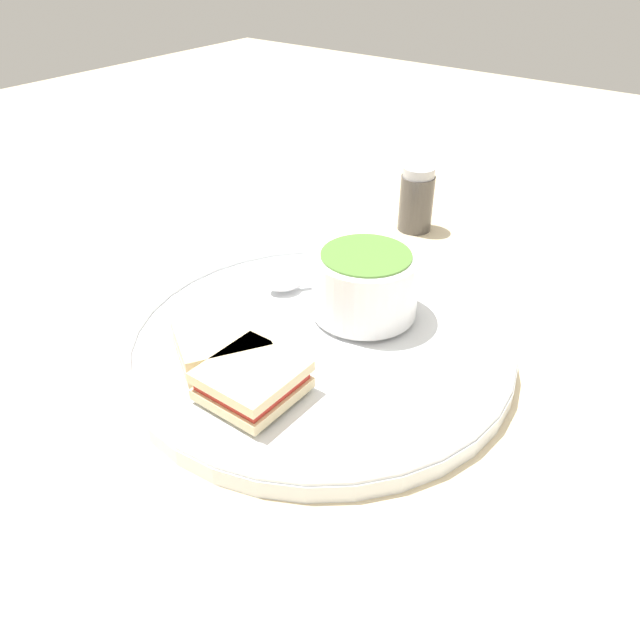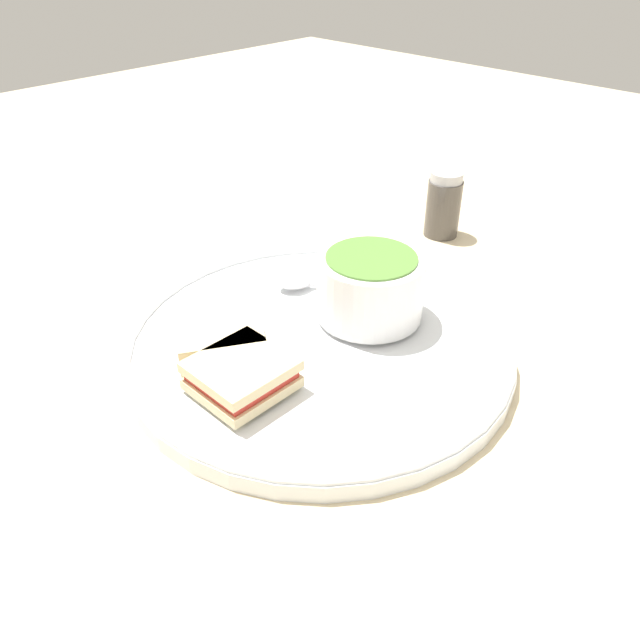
{
  "view_description": "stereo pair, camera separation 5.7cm",
  "coord_description": "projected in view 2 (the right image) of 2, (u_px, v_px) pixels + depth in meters",
  "views": [
    {
      "loc": [
        -0.29,
        0.38,
        0.36
      ],
      "look_at": [
        0.0,
        0.0,
        0.04
      ],
      "focal_mm": 35.0,
      "sensor_mm": 36.0,
      "label": 1
    },
    {
      "loc": [
        -0.33,
        0.34,
        0.36
      ],
      "look_at": [
        0.0,
        0.0,
        0.04
      ],
      "focal_mm": 35.0,
      "sensor_mm": 36.0,
      "label": 2
    }
  ],
  "objects": [
    {
      "name": "plate",
      "position": [
        320.0,
        344.0,
        0.59
      ],
      "size": [
        0.36,
        0.36,
        0.02
      ],
      "color": "white",
      "rests_on": "ground_plane"
    },
    {
      "name": "salt_shaker",
      "position": [
        443.0,
        205.0,
        0.78
      ],
      "size": [
        0.04,
        0.04,
        0.08
      ],
      "color": "#4C4742",
      "rests_on": "ground_plane"
    },
    {
      "name": "sandwich_half_near",
      "position": [
        219.0,
        336.0,
        0.56
      ],
      "size": [
        0.1,
        0.1,
        0.03
      ],
      "rotation": [
        0.0,
        0.0,
        1.02
      ],
      "color": "beige",
      "rests_on": "plate"
    },
    {
      "name": "spoon",
      "position": [
        301.0,
        283.0,
        0.65
      ],
      "size": [
        0.08,
        0.09,
        0.01
      ],
      "rotation": [
        0.0,
        0.0,
        7.17
      ],
      "color": "silver",
      "rests_on": "plate"
    },
    {
      "name": "soup_bowl",
      "position": [
        370.0,
        286.0,
        0.59
      ],
      "size": [
        0.1,
        0.1,
        0.06
      ],
      "color": "white",
      "rests_on": "plate"
    },
    {
      "name": "sandwich_half_far",
      "position": [
        242.0,
        374.0,
        0.51
      ],
      "size": [
        0.07,
        0.07,
        0.03
      ],
      "rotation": [
        0.0,
        0.0,
        1.57
      ],
      "color": "beige",
      "rests_on": "plate"
    },
    {
      "name": "ground_plane",
      "position": [
        320.0,
        353.0,
        0.59
      ],
      "size": [
        2.4,
        2.4,
        0.0
      ],
      "primitive_type": "plane",
      "color": "beige"
    }
  ]
}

